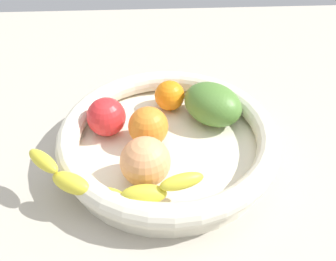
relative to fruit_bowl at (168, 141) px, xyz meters
The scene contains 8 objects.
kitchen_counter 4.68cm from the fruit_bowl, ahead, with size 120.00×120.00×3.00cm, color #B2AA9A.
fruit_bowl is the anchor object (origin of this frame).
banana_draped_left 15.02cm from the fruit_bowl, 127.17° to the right, with size 26.00×10.56×5.71cm.
orange_front 10.29cm from the fruit_bowl, 85.44° to the left, with size 5.52×5.52×5.52cm, color orange.
orange_mid_left 4.15cm from the fruit_bowl, 165.69° to the left, with size 6.62×6.62×6.62cm, color orange.
peach_blush 9.08cm from the fruit_bowl, 115.66° to the right, with size 7.53×7.53×7.53cm, color #F3A166.
tomato_red 11.17cm from the fruit_bowl, 159.99° to the left, with size 6.61×6.61×6.61cm, color red.
mango_green 10.52cm from the fruit_bowl, 37.12° to the left, with size 10.89×8.33×6.93cm, color #508033.
Camera 1 is at (-2.47, -48.90, 50.33)cm, focal length 42.39 mm.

